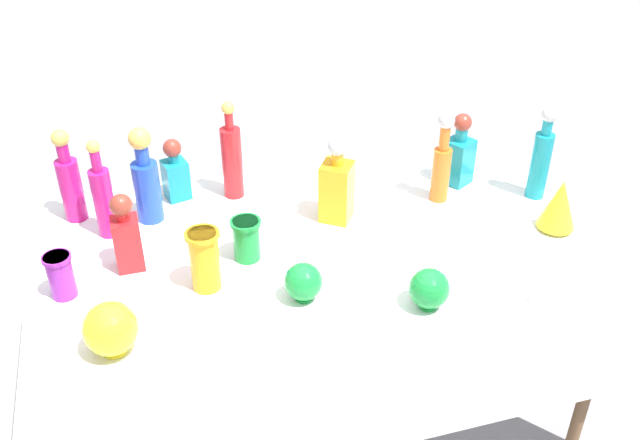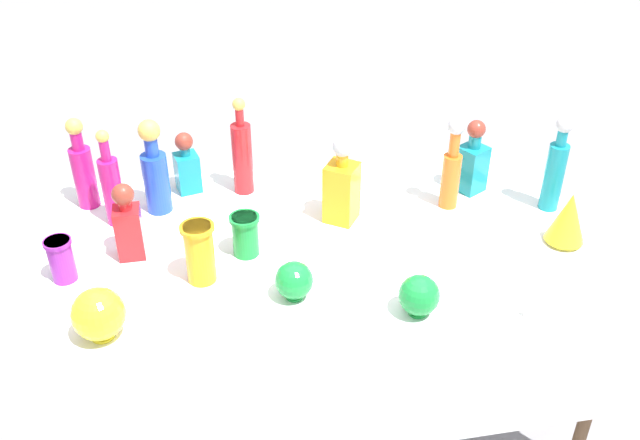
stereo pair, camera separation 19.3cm
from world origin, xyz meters
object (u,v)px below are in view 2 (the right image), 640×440
object	(u,v)px
tall_bottle_5	(452,168)
cardboard_box_behind_left	(304,234)
slender_vase_1	(200,251)
tall_bottle_0	(155,171)
square_decanter_0	(342,187)
fluted_vase_0	(568,218)
tall_bottle_3	(555,169)
tall_bottle_4	(83,169)
tall_bottle_1	(242,154)
tall_bottle_2	(112,186)
slender_vase_0	(245,234)
square_decanter_2	(472,161)
square_decanter_1	(187,165)
slender_vase_2	(61,258)
round_bowl_2	(419,295)
square_decanter_3	(128,224)
round_bowl_1	(98,314)
round_bowl_0	(294,280)

from	to	relation	value
tall_bottle_5	cardboard_box_behind_left	bearing A→B (deg)	116.68
slender_vase_1	cardboard_box_behind_left	world-z (taller)	slender_vase_1
tall_bottle_0	square_decanter_0	distance (m)	0.64
tall_bottle_0	fluted_vase_0	size ratio (longest dim) A/B	1.88
tall_bottle_3	tall_bottle_4	size ratio (longest dim) A/B	1.04
square_decanter_0	fluted_vase_0	xyz separation A→B (m)	(0.70, -0.27, -0.03)
tall_bottle_0	tall_bottle_1	xyz separation A→B (m)	(0.31, 0.08, -0.00)
tall_bottle_2	slender_vase_0	bearing A→B (deg)	-32.13
tall_bottle_1	slender_vase_1	world-z (taller)	tall_bottle_1
tall_bottle_4	square_decanter_2	bearing A→B (deg)	-5.91
tall_bottle_1	tall_bottle_4	bearing A→B (deg)	179.85
tall_bottle_4	fluted_vase_0	size ratio (longest dim) A/B	1.83
square_decanter_1	cardboard_box_behind_left	distance (m)	1.02
slender_vase_0	slender_vase_2	size ratio (longest dim) A/B	0.98
fluted_vase_0	round_bowl_2	world-z (taller)	fluted_vase_0
square_decanter_2	slender_vase_0	distance (m)	0.89
square_decanter_0	cardboard_box_behind_left	size ratio (longest dim) A/B	0.54
square_decanter_3	round_bowl_2	distance (m)	0.93
slender_vase_0	slender_vase_1	bearing A→B (deg)	-143.03
round_bowl_2	tall_bottle_0	bearing A→B (deg)	136.37
round_bowl_1	slender_vase_2	bearing A→B (deg)	114.62
tall_bottle_1	tall_bottle_5	world-z (taller)	tall_bottle_1
square_decanter_0	square_decanter_1	world-z (taller)	square_decanter_0
square_decanter_0	round_bowl_1	size ratio (longest dim) A/B	2.01
tall_bottle_2	slender_vase_1	distance (m)	0.46
slender_vase_2	cardboard_box_behind_left	xyz separation A→B (m)	(0.90, 0.99, -0.70)
tall_bottle_2	tall_bottle_3	world-z (taller)	tall_bottle_3
tall_bottle_0	fluted_vase_0	bearing A→B (deg)	-18.64
slender_vase_0	round_bowl_2	world-z (taller)	slender_vase_0
tall_bottle_0	fluted_vase_0	distance (m)	1.39
tall_bottle_1	tall_bottle_4	size ratio (longest dim) A/B	1.09
square_decanter_3	square_decanter_1	bearing A→B (deg)	63.38
tall_bottle_4	square_decanter_3	distance (m)	0.38
square_decanter_2	tall_bottle_2	bearing A→B (deg)	179.53
round_bowl_1	slender_vase_0	bearing A→B (deg)	36.66
tall_bottle_1	tall_bottle_4	world-z (taller)	tall_bottle_1
tall_bottle_0	tall_bottle_4	world-z (taller)	tall_bottle_0
tall_bottle_0	slender_vase_2	world-z (taller)	tall_bottle_0
round_bowl_0	square_decanter_1	bearing A→B (deg)	112.95
tall_bottle_2	square_decanter_1	world-z (taller)	tall_bottle_2
square_decanter_1	square_decanter_3	xyz separation A→B (m)	(-0.19, -0.38, 0.02)
square_decanter_1	round_bowl_0	bearing A→B (deg)	-67.05
tall_bottle_4	round_bowl_2	xyz separation A→B (m)	(0.98, -0.78, -0.08)
tall_bottle_2	tall_bottle_3	bearing A→B (deg)	-6.82
square_decanter_2	fluted_vase_0	size ratio (longest dim) A/B	1.51
tall_bottle_5	square_decanter_1	world-z (taller)	tall_bottle_5
tall_bottle_1	square_decanter_3	distance (m)	0.52
square_decanter_2	tall_bottle_5	bearing A→B (deg)	-140.75
tall_bottle_3	square_decanter_2	bearing A→B (deg)	144.07
tall_bottle_2	square_decanter_2	distance (m)	1.27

